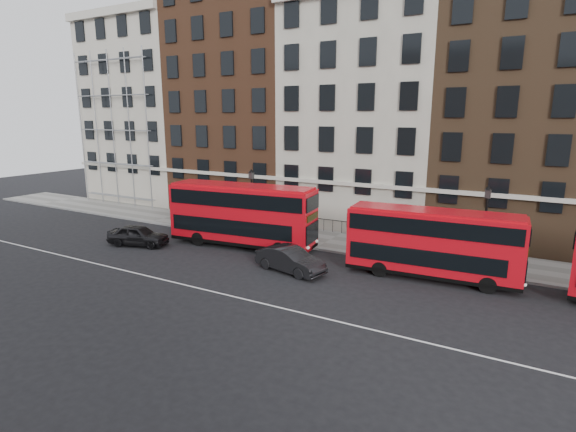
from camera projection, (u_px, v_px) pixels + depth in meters
The scene contains 12 objects.
ground at pixel (255, 285), 25.72m from camera, with size 120.00×120.00×0.00m, color black.
pavement at pixel (330, 240), 34.62m from camera, with size 80.00×5.00×0.15m, color slate.
kerb at pixel (316, 248), 32.50m from camera, with size 80.00×0.30×0.16m, color gray.
road_centre_line at pixel (234, 297), 24.02m from camera, with size 70.00×0.12×0.01m, color white.
building_terrace at pixel (365, 107), 38.81m from camera, with size 64.00×11.95×22.00m.
bus_b at pixel (242, 214), 32.80m from camera, with size 11.18×3.80×4.61m.
bus_c at pixel (432, 242), 26.31m from camera, with size 9.99×3.01×4.14m.
car_rear at pixel (138, 235), 33.41m from camera, with size 1.81×4.51×1.54m, color black.
car_front at pixel (290, 260), 27.76m from camera, with size 1.63×4.67×1.54m, color black.
lamp_post_left at pixel (252, 200), 34.91m from camera, with size 0.44×0.44×5.33m.
lamp_post_right at pixel (485, 225), 26.84m from camera, with size 0.44×0.44×5.33m.
iron_railings at pixel (342, 227), 36.36m from camera, with size 6.60×0.06×1.00m, color black, non-canonical shape.
Camera 1 is at (13.59, -20.16, 9.48)m, focal length 28.00 mm.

